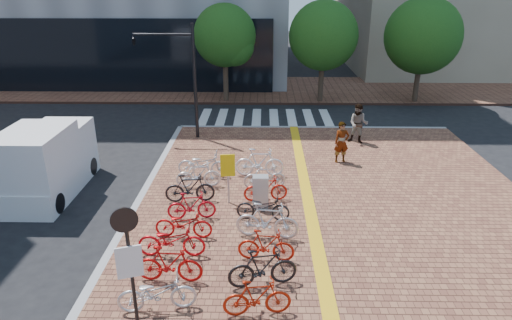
{
  "coord_description": "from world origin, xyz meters",
  "views": [
    {
      "loc": [
        0.42,
        -11.0,
        7.47
      ],
      "look_at": [
        0.14,
        4.38,
        1.3
      ],
      "focal_mm": 32.0,
      "sensor_mm": 36.0,
      "label": 1
    }
  ],
  "objects_px": {
    "bike_10": "(266,245)",
    "traffic_light_pole": "(167,61)",
    "bike_9": "(263,268)",
    "bike_14": "(265,177)",
    "pedestrian_b": "(358,124)",
    "utility_box": "(260,192)",
    "bike_2": "(171,240)",
    "bike_6": "(198,175)",
    "bike_5": "(190,188)",
    "notice_sign": "(129,255)",
    "bike_13": "(266,189)",
    "bike_0": "(157,293)",
    "bike_3": "(184,224)",
    "bike_15": "(259,162)",
    "bike_11": "(267,221)",
    "bike_1": "(169,264)",
    "pedestrian_a": "(342,142)",
    "bike_12": "(263,207)",
    "bike_7": "(203,164)",
    "bike_4": "(191,206)",
    "bike_8": "(257,298)",
    "yellow_sign": "(228,170)",
    "box_truck": "(48,162)"
  },
  "relations": [
    {
      "from": "bike_5",
      "to": "bike_8",
      "type": "relative_size",
      "value": 1.08
    },
    {
      "from": "bike_2",
      "to": "bike_5",
      "type": "height_order",
      "value": "bike_5"
    },
    {
      "from": "bike_3",
      "to": "bike_13",
      "type": "height_order",
      "value": "bike_13"
    },
    {
      "from": "pedestrian_a",
      "to": "utility_box",
      "type": "height_order",
      "value": "pedestrian_a"
    },
    {
      "from": "bike_2",
      "to": "bike_12",
      "type": "height_order",
      "value": "bike_2"
    },
    {
      "from": "bike_3",
      "to": "pedestrian_a",
      "type": "relative_size",
      "value": 0.98
    },
    {
      "from": "bike_12",
      "to": "bike_13",
      "type": "bearing_deg",
      "value": 2.52
    },
    {
      "from": "bike_1",
      "to": "bike_7",
      "type": "relative_size",
      "value": 0.87
    },
    {
      "from": "bike_7",
      "to": "bike_10",
      "type": "height_order",
      "value": "bike_7"
    },
    {
      "from": "bike_15",
      "to": "bike_11",
      "type": "bearing_deg",
      "value": -175.68
    },
    {
      "from": "bike_3",
      "to": "utility_box",
      "type": "height_order",
      "value": "utility_box"
    },
    {
      "from": "notice_sign",
      "to": "bike_13",
      "type": "bearing_deg",
      "value": 65.49
    },
    {
      "from": "bike_4",
      "to": "bike_8",
      "type": "bearing_deg",
      "value": -161.23
    },
    {
      "from": "utility_box",
      "to": "pedestrian_a",
      "type": "bearing_deg",
      "value": 51.11
    },
    {
      "from": "bike_6",
      "to": "bike_0",
      "type": "bearing_deg",
      "value": 171.28
    },
    {
      "from": "bike_5",
      "to": "bike_12",
      "type": "relative_size",
      "value": 1.0
    },
    {
      "from": "bike_7",
      "to": "bike_13",
      "type": "relative_size",
      "value": 1.28
    },
    {
      "from": "bike_0",
      "to": "utility_box",
      "type": "relative_size",
      "value": 1.6
    },
    {
      "from": "bike_7",
      "to": "traffic_light_pole",
      "type": "relative_size",
      "value": 0.37
    },
    {
      "from": "bike_13",
      "to": "yellow_sign",
      "type": "height_order",
      "value": "yellow_sign"
    },
    {
      "from": "bike_14",
      "to": "pedestrian_b",
      "type": "relative_size",
      "value": 0.84
    },
    {
      "from": "pedestrian_a",
      "to": "notice_sign",
      "type": "xyz_separation_m",
      "value": [
        -6.09,
        -10.05,
        1.04
      ]
    },
    {
      "from": "traffic_light_pole",
      "to": "utility_box",
      "type": "bearing_deg",
      "value": -59.0
    },
    {
      "from": "bike_9",
      "to": "bike_14",
      "type": "bearing_deg",
      "value": -12.42
    },
    {
      "from": "bike_13",
      "to": "bike_0",
      "type": "bearing_deg",
      "value": 147.99
    },
    {
      "from": "bike_8",
      "to": "box_truck",
      "type": "height_order",
      "value": "box_truck"
    },
    {
      "from": "bike_10",
      "to": "traffic_light_pole",
      "type": "height_order",
      "value": "traffic_light_pole"
    },
    {
      "from": "yellow_sign",
      "to": "notice_sign",
      "type": "xyz_separation_m",
      "value": [
        -1.61,
        -6.13,
        0.66
      ]
    },
    {
      "from": "bike_1",
      "to": "box_truck",
      "type": "distance_m",
      "value": 7.73
    },
    {
      "from": "bike_15",
      "to": "traffic_light_pole",
      "type": "distance_m",
      "value": 7.16
    },
    {
      "from": "bike_4",
      "to": "bike_2",
      "type": "bearing_deg",
      "value": 166.38
    },
    {
      "from": "notice_sign",
      "to": "traffic_light_pole",
      "type": "bearing_deg",
      "value": 97.35
    },
    {
      "from": "bike_15",
      "to": "utility_box",
      "type": "height_order",
      "value": "bike_15"
    },
    {
      "from": "bike_1",
      "to": "bike_13",
      "type": "relative_size",
      "value": 1.11
    },
    {
      "from": "bike_13",
      "to": "bike_10",
      "type": "bearing_deg",
      "value": 172.02
    },
    {
      "from": "bike_2",
      "to": "bike_10",
      "type": "bearing_deg",
      "value": -94.37
    },
    {
      "from": "bike_0",
      "to": "pedestrian_b",
      "type": "bearing_deg",
      "value": -39.36
    },
    {
      "from": "bike_10",
      "to": "bike_12",
      "type": "bearing_deg",
      "value": 7.81
    },
    {
      "from": "bike_6",
      "to": "bike_5",
      "type": "bearing_deg",
      "value": 165.23
    },
    {
      "from": "bike_11",
      "to": "pedestrian_b",
      "type": "relative_size",
      "value": 1.01
    },
    {
      "from": "bike_2",
      "to": "bike_12",
      "type": "bearing_deg",
      "value": -50.96
    },
    {
      "from": "traffic_light_pole",
      "to": "bike_2",
      "type": "bearing_deg",
      "value": -79.3
    },
    {
      "from": "pedestrian_a",
      "to": "yellow_sign",
      "type": "distance_m",
      "value": 5.97
    },
    {
      "from": "bike_6",
      "to": "bike_10",
      "type": "bearing_deg",
      "value": -160.38
    },
    {
      "from": "bike_14",
      "to": "traffic_light_pole",
      "type": "height_order",
      "value": "traffic_light_pole"
    },
    {
      "from": "bike_2",
      "to": "bike_14",
      "type": "distance_m",
      "value": 5.18
    },
    {
      "from": "bike_9",
      "to": "bike_12",
      "type": "bearing_deg",
      "value": -11.9
    },
    {
      "from": "bike_1",
      "to": "bike_2",
      "type": "xyz_separation_m",
      "value": [
        -0.17,
        1.17,
        -0.02
      ]
    },
    {
      "from": "pedestrian_b",
      "to": "bike_14",
      "type": "bearing_deg",
      "value": -108.79
    },
    {
      "from": "bike_9",
      "to": "utility_box",
      "type": "xyz_separation_m",
      "value": [
        -0.09,
        4.29,
        0.04
      ]
    }
  ]
}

